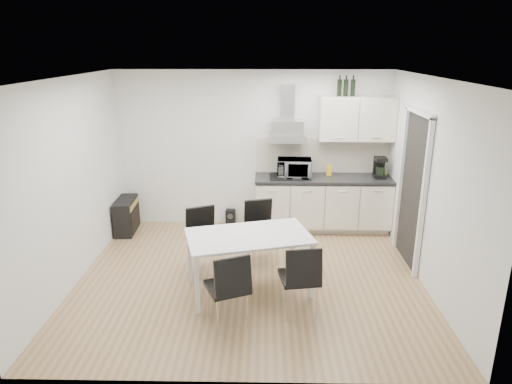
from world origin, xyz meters
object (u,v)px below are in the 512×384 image
dining_table (249,241)px  chair_near_right (299,278)px  kitchenette (325,182)px  chair_near_left (227,288)px  guitar_amp (126,216)px  floor_speaker (231,217)px  chair_far_right (261,233)px  chair_far_left (205,241)px

dining_table → chair_near_right: 0.81m
kitchenette → chair_near_left: kitchenette is taller
guitar_amp → floor_speaker: bearing=8.8°
dining_table → chair_near_left: chair_near_left is taller
chair_far_right → chair_near_left: 1.58m
dining_table → chair_near_right: (0.59, -0.51, -0.24)m
floor_speaker → chair_far_right: bearing=-66.0°
chair_far_right → dining_table: bearing=63.8°
kitchenette → guitar_amp: 3.33m
chair_near_right → guitar_amp: size_ratio=1.29×
dining_table → chair_near_left: (-0.21, -0.74, -0.24)m
chair_far_left → chair_far_right: 0.82m
chair_near_left → chair_near_right: bearing=-7.8°
chair_far_right → floor_speaker: (-0.54, 1.42, -0.31)m
dining_table → chair_far_right: 0.85m
chair_far_left → chair_far_right: size_ratio=1.00×
kitchenette → floor_speaker: (-1.58, 0.17, -0.70)m
chair_far_right → chair_near_left: (-0.36, -1.53, 0.00)m
dining_table → chair_far_right: (0.15, 0.80, -0.24)m
chair_far_left → guitar_amp: (-1.48, 1.38, -0.16)m
dining_table → chair_far_left: (-0.61, 0.49, -0.24)m
guitar_amp → chair_far_right: bearing=-28.4°
floor_speaker → dining_table: bearing=-76.9°
guitar_amp → floor_speaker: 1.74m
guitar_amp → kitchenette: bearing=0.4°
chair_near_left → chair_near_right: (0.80, 0.23, 0.00)m
kitchenette → chair_near_left: 3.15m
chair_near_right → floor_speaker: chair_near_right is taller
kitchenette → guitar_amp: size_ratio=3.68×
chair_near_right → kitchenette: bearing=67.7°
chair_near_right → floor_speaker: 2.92m
kitchenette → chair_far_left: kitchenette is taller
kitchenette → floor_speaker: size_ratio=9.51×
chair_far_right → chair_near_right: same height
chair_far_left → chair_near_right: bearing=115.3°
chair_near_left → chair_near_right: 0.83m
chair_near_left → floor_speaker: chair_near_left is taller
dining_table → chair_near_right: size_ratio=1.88×
dining_table → kitchenette: bearing=44.7°
chair_near_left → floor_speaker: 2.98m
chair_near_left → floor_speaker: (-0.18, 2.96, -0.31)m
kitchenette → chair_far_left: 2.41m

